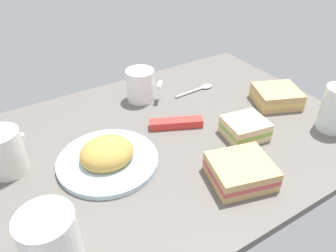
{
  "coord_description": "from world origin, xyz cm",
  "views": [
    {
      "loc": [
        33.06,
        52.96,
        48.85
      ],
      "look_at": [
        0.0,
        0.0,
        5.0
      ],
      "focal_mm": 35.13,
      "sensor_mm": 36.0,
      "label": 1
    }
  ],
  "objects": [
    {
      "name": "sandwich_extra",
      "position": [
        -33.06,
        2.74,
        4.2
      ],
      "size": [
        14.47,
        13.86,
        4.4
      ],
      "color": "tan",
      "rests_on": "tabletop"
    },
    {
      "name": "coffee_mug_spare",
      "position": [
        -2.93,
        -18.85,
        6.5
      ],
      "size": [
        9.42,
        8.97,
        8.73
      ],
      "color": "white",
      "rests_on": "tabletop"
    },
    {
      "name": "sandwich_main",
      "position": [
        -15.47,
        9.34,
        4.2
      ],
      "size": [
        10.66,
        9.89,
        4.4
      ],
      "color": "beige",
      "rests_on": "tabletop"
    },
    {
      "name": "tabletop",
      "position": [
        0.0,
        0.0,
        1.0
      ],
      "size": [
        90.0,
        64.0,
        2.0
      ],
      "primitive_type": "cube",
      "color": "#5B5651",
      "rests_on": "ground"
    },
    {
      "name": "coffee_mug_milky",
      "position": [
        33.93,
        -7.47,
        6.92
      ],
      "size": [
        8.79,
        9.34,
        9.56
      ],
      "color": "silver",
      "rests_on": "tabletop"
    },
    {
      "name": "coffee_mug_black",
      "position": [
        31.97,
        17.87,
        6.97
      ],
      "size": [
        9.97,
        10.8,
        9.66
      ],
      "color": "white",
      "rests_on": "tabletop"
    },
    {
      "name": "sandwich_side",
      "position": [
        -4.55,
        19.87,
        4.2
      ],
      "size": [
        14.23,
        13.4,
        4.4
      ],
      "color": "tan",
      "rests_on": "tabletop"
    },
    {
      "name": "plate_of_food",
      "position": [
        15.88,
        1.25,
        3.78
      ],
      "size": [
        21.45,
        21.45,
        6.01
      ],
      "color": "silver",
      "rests_on": "tabletop"
    },
    {
      "name": "spoon",
      "position": [
        -19.94,
        -14.43,
        2.38
      ],
      "size": [
        13.06,
        2.55,
        0.8
      ],
      "color": "silver",
      "rests_on": "tabletop"
    },
    {
      "name": "snack_bar",
      "position": [
        -3.82,
        -2.37,
        3.0
      ],
      "size": [
        13.03,
        8.06,
        2.0
      ],
      "primitive_type": "cube",
      "rotation": [
        0.0,
        0.0,
        -0.43
      ],
      "color": "red",
      "rests_on": "tabletop"
    },
    {
      "name": "glass_of_milk",
      "position": [
        -35.55,
        18.1,
        7.21
      ],
      "size": [
        6.9,
        6.9,
        11.11
      ],
      "color": "silver",
      "rests_on": "tabletop"
    }
  ]
}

